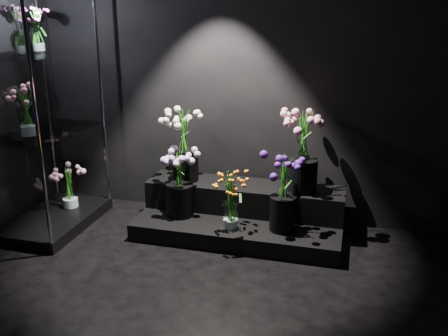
% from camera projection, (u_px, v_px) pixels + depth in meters
% --- Properties ---
extents(floor, '(4.00, 4.00, 0.00)m').
position_uv_depth(floor, '(171.00, 333.00, 3.23)').
color(floor, black).
rests_on(floor, ground).
extents(wall_back, '(4.00, 0.00, 4.00)m').
position_uv_depth(wall_back, '(243.00, 74.00, 4.62)').
color(wall_back, black).
rests_on(wall_back, floor).
extents(display_riser, '(1.86, 0.82, 0.41)m').
position_uv_depth(display_riser, '(242.00, 212.00, 4.65)').
color(display_riser, black).
rests_on(display_riser, floor).
extents(display_case, '(0.65, 1.08, 2.37)m').
position_uv_depth(display_case, '(42.00, 103.00, 4.41)').
color(display_case, black).
rests_on(display_case, floor).
extents(bouquet_orange_bells, '(0.36, 0.36, 0.51)m').
position_uv_depth(bouquet_orange_bells, '(231.00, 200.00, 4.29)').
color(bouquet_orange_bells, white).
rests_on(bouquet_orange_bells, display_riser).
extents(bouquet_lilac, '(0.36, 0.36, 0.62)m').
position_uv_depth(bouquet_lilac, '(179.00, 180.00, 4.52)').
color(bouquet_lilac, black).
rests_on(bouquet_lilac, display_riser).
extents(bouquet_purple, '(0.43, 0.43, 0.67)m').
position_uv_depth(bouquet_purple, '(284.00, 188.00, 4.22)').
color(bouquet_purple, black).
rests_on(bouquet_purple, display_riser).
extents(bouquet_cream_roses, '(0.40, 0.40, 0.68)m').
position_uv_depth(bouquet_cream_roses, '(185.00, 140.00, 4.66)').
color(bouquet_cream_roses, black).
rests_on(bouquet_cream_roses, display_riser).
extents(bouquet_pink_roses, '(0.46, 0.46, 0.74)m').
position_uv_depth(bouquet_pink_roses, '(304.00, 147.00, 4.39)').
color(bouquet_pink_roses, black).
rests_on(bouquet_pink_roses, display_riser).
extents(bouquet_case_pink, '(0.30, 0.30, 0.43)m').
position_uv_depth(bouquet_case_pink, '(26.00, 110.00, 4.30)').
color(bouquet_case_pink, white).
rests_on(bouquet_case_pink, display_case).
extents(bouquet_case_magenta, '(0.25, 0.25, 0.36)m').
position_uv_depth(bouquet_case_magenta, '(37.00, 28.00, 4.34)').
color(bouquet_case_magenta, white).
rests_on(bouquet_case_magenta, display_case).
extents(bouquet_case_base_pink, '(0.37, 0.37, 0.43)m').
position_uv_depth(bouquet_case_base_pink, '(69.00, 185.00, 4.86)').
color(bouquet_case_base_pink, white).
rests_on(bouquet_case_base_pink, display_case).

